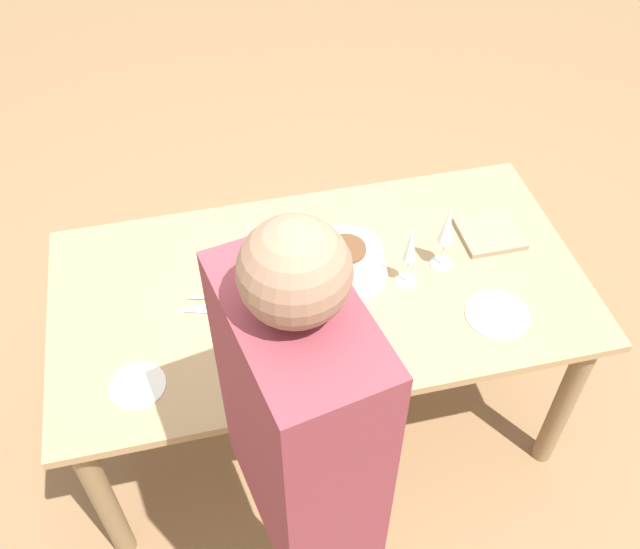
{
  "coord_description": "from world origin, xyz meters",
  "views": [
    {
      "loc": [
        -0.34,
        -1.46,
        2.4
      ],
      "look_at": [
        0.0,
        0.0,
        0.78
      ],
      "focal_mm": 40.0,
      "sensor_mm": 36.0,
      "label": 1
    }
  ],
  "objects": [
    {
      "name": "ground_plane",
      "position": [
        0.0,
        0.0,
        0.0
      ],
      "size": [
        12.0,
        12.0,
        0.0
      ],
      "primitive_type": "plane",
      "color": "#8E6B47"
    },
    {
      "name": "dining_table",
      "position": [
        0.0,
        0.0,
        0.63
      ],
      "size": [
        1.67,
        0.88,
        0.73
      ],
      "color": "tan",
      "rests_on": "ground_plane"
    },
    {
      "name": "cake_center_white",
      "position": [
        0.09,
        0.04,
        0.78
      ],
      "size": [
        0.27,
        0.27,
        0.11
      ],
      "color": "white",
      "rests_on": "dining_table"
    },
    {
      "name": "cake_front_chocolate",
      "position": [
        -0.12,
        -0.27,
        0.78
      ],
      "size": [
        0.24,
        0.24,
        0.1
      ],
      "color": "white",
      "rests_on": "dining_table"
    },
    {
      "name": "wine_glass_near",
      "position": [
        0.27,
        -0.05,
        0.89
      ],
      "size": [
        0.07,
        0.07,
        0.23
      ],
      "color": "silver",
      "rests_on": "dining_table"
    },
    {
      "name": "wine_glass_far",
      "position": [
        0.4,
        -0.0,
        0.89
      ],
      "size": [
        0.07,
        0.07,
        0.24
      ],
      "color": "silver",
      "rests_on": "dining_table"
    },
    {
      "name": "wine_glass_extra",
      "position": [
        -0.2,
        0.1,
        0.88
      ],
      "size": [
        0.07,
        0.07,
        0.23
      ],
      "color": "silver",
      "rests_on": "dining_table"
    },
    {
      "name": "dessert_plate_left",
      "position": [
        -0.58,
        -0.25,
        0.74
      ],
      "size": [
        0.16,
        0.16,
        0.01
      ],
      "color": "white",
      "rests_on": "dining_table"
    },
    {
      "name": "dessert_plate_right",
      "position": [
        0.5,
        -0.24,
        0.74
      ],
      "size": [
        0.2,
        0.2,
        0.01
      ],
      "color": "white",
      "rests_on": "dining_table"
    },
    {
      "name": "fork_pile",
      "position": [
        -0.35,
        -0.0,
        0.74
      ],
      "size": [
        0.21,
        0.1,
        0.01
      ],
      "color": "silver",
      "rests_on": "dining_table"
    },
    {
      "name": "napkin_stack",
      "position": [
        0.61,
        0.09,
        0.74
      ],
      "size": [
        0.2,
        0.19,
        0.02
      ],
      "color": "gray",
      "rests_on": "dining_table"
    },
    {
      "name": "person_cutting",
      "position": [
        -0.21,
        -0.71,
        1.02
      ],
      "size": [
        0.29,
        0.44,
        1.68
      ],
      "rotation": [
        0.0,
        0.0,
        1.77
      ],
      "color": "#4C4238",
      "rests_on": "ground_plane"
    }
  ]
}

